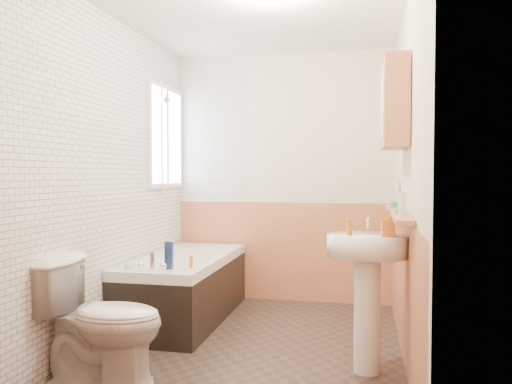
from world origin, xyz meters
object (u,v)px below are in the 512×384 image
bathtub (185,286)px  sink (367,274)px  pine_shelf (397,213)px  toilet (101,321)px  medicine_cabinet (394,105)px

bathtub → sink: size_ratio=1.59×
bathtub → pine_shelf: pine_shelf is taller
bathtub → toilet: bearing=-91.2°
bathtub → pine_shelf: 2.01m
toilet → pine_shelf: pine_shelf is taller
sink → medicine_cabinet: size_ratio=1.56×
toilet → sink: (1.60, 0.52, 0.25)m
sink → toilet: bearing=-164.7°
bathtub → sink: sink is taller
bathtub → medicine_cabinet: bearing=-19.4°
bathtub → sink: 1.83m
sink → pine_shelf: pine_shelf is taller
toilet → pine_shelf: (1.80, 0.77, 0.63)m
toilet → sink: bearing=-73.3°
toilet → medicine_cabinet: size_ratio=1.21×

